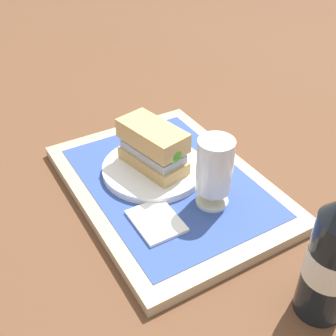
{
  "coord_description": "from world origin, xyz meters",
  "views": [
    {
      "loc": [
        0.52,
        -0.31,
        0.5
      ],
      "look_at": [
        0.0,
        0.0,
        0.05
      ],
      "focal_mm": 45.53,
      "sensor_mm": 36.0,
      "label": 1
    }
  ],
  "objects_px": {
    "beer_bottle": "(334,256)",
    "sandwich": "(154,147)",
    "plate": "(153,169)",
    "beer_glass": "(214,170)"
  },
  "relations": [
    {
      "from": "sandwich",
      "to": "beer_bottle",
      "type": "xyz_separation_m",
      "value": [
        0.36,
        0.06,
        0.03
      ]
    },
    {
      "from": "sandwich",
      "to": "plate",
      "type": "bearing_deg",
      "value": -180.0
    },
    {
      "from": "sandwich",
      "to": "beer_glass",
      "type": "height_order",
      "value": "beer_glass"
    },
    {
      "from": "sandwich",
      "to": "beer_bottle",
      "type": "distance_m",
      "value": 0.36
    },
    {
      "from": "plate",
      "to": "sandwich",
      "type": "bearing_deg",
      "value": 12.59
    },
    {
      "from": "beer_glass",
      "to": "beer_bottle",
      "type": "bearing_deg",
      "value": 3.03
    },
    {
      "from": "plate",
      "to": "sandwich",
      "type": "xyz_separation_m",
      "value": [
        0.0,
        0.0,
        0.05
      ]
    },
    {
      "from": "plate",
      "to": "beer_bottle",
      "type": "relative_size",
      "value": 0.71
    },
    {
      "from": "plate",
      "to": "beer_bottle",
      "type": "xyz_separation_m",
      "value": [
        0.36,
        0.06,
        0.08
      ]
    },
    {
      "from": "beer_bottle",
      "to": "sandwich",
      "type": "bearing_deg",
      "value": -171.04
    }
  ]
}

